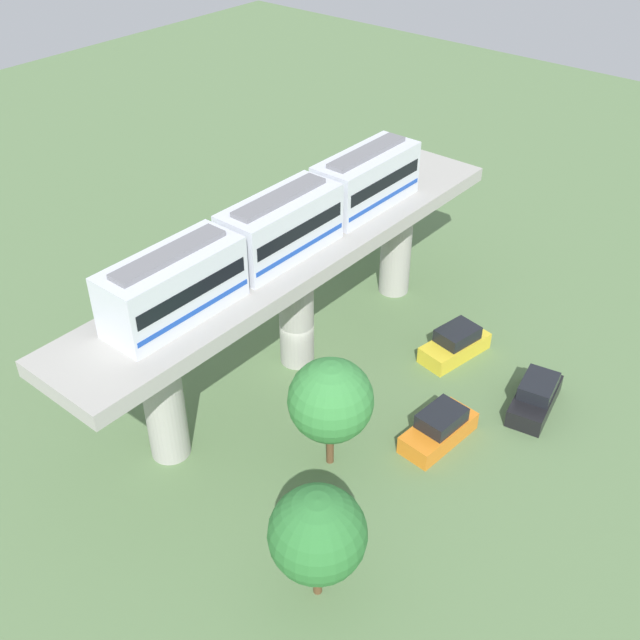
{
  "coord_description": "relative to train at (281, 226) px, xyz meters",
  "views": [
    {
      "loc": [
        22.65,
        -25.23,
        26.98
      ],
      "look_at": [
        2.5,
        -1.01,
        4.45
      ],
      "focal_mm": 42.9,
      "sensor_mm": 36.0,
      "label": 1
    }
  ],
  "objects": [
    {
      "name": "tree_near_viaduct",
      "position": [
        6.38,
        -3.92,
        -5.05
      ],
      "size": [
        3.97,
        3.97,
        5.9
      ],
      "color": "brown",
      "rests_on": "ground"
    },
    {
      "name": "parked_car_black",
      "position": [
        12.15,
        5.89,
        -8.2
      ],
      "size": [
        2.54,
        4.46,
        1.76
      ],
      "rotation": [
        0.0,
        0.0,
        0.19
      ],
      "color": "black",
      "rests_on": "ground"
    },
    {
      "name": "parked_car_orange",
      "position": [
        9.6,
        0.66,
        -8.2
      ],
      "size": [
        2.16,
        4.34,
        1.76
      ],
      "rotation": [
        0.0,
        0.0,
        -0.09
      ],
      "color": "orange",
      "rests_on": "ground"
    },
    {
      "name": "ground_plane",
      "position": [
        0.0,
        1.01,
        -8.94
      ],
      "size": [
        120.0,
        120.0,
        0.0
      ],
      "primitive_type": "plane",
      "color": "#5B7A4C"
    },
    {
      "name": "tree_mid_lot",
      "position": [
        10.55,
        -9.83,
        -5.4
      ],
      "size": [
        3.85,
        3.85,
        5.48
      ],
      "color": "brown",
      "rests_on": "ground"
    },
    {
      "name": "viaduct",
      "position": [
        0.0,
        1.01,
        -3.32
      ],
      "size": [
        5.2,
        28.85,
        7.41
      ],
      "color": "#A8A59E",
      "rests_on": "ground"
    },
    {
      "name": "train",
      "position": [
        0.0,
        0.0,
        0.0
      ],
      "size": [
        2.64,
        20.5,
        3.24
      ],
      "color": "silver",
      "rests_on": "viaduct"
    },
    {
      "name": "tree_far_corner",
      "position": [
        -6.39,
        13.22,
        -5.03
      ],
      "size": [
        3.42,
        3.42,
        5.65
      ],
      "color": "brown",
      "rests_on": "ground"
    },
    {
      "name": "parked_car_yellow",
      "position": [
        6.58,
        7.07,
        -8.2
      ],
      "size": [
        2.54,
        4.46,
        1.76
      ],
      "rotation": [
        0.0,
        0.0,
        -0.18
      ],
      "color": "yellow",
      "rests_on": "ground"
    }
  ]
}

